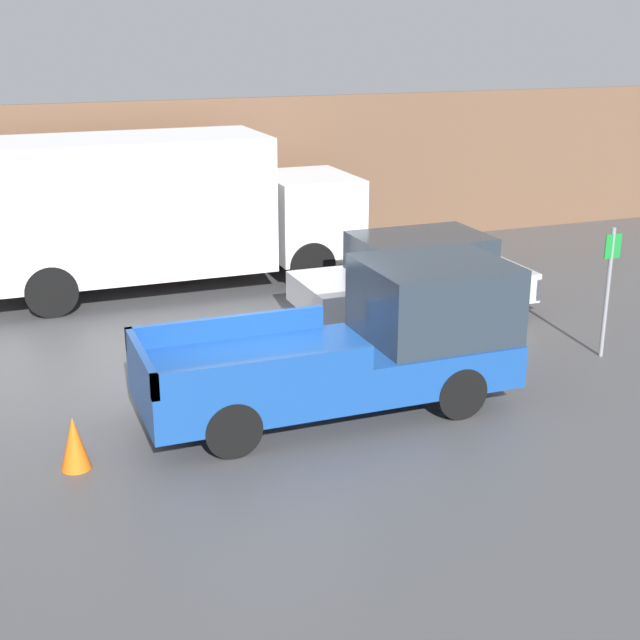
{
  "coord_description": "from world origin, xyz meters",
  "views": [
    {
      "loc": [
        -3.7,
        -11.69,
        5.3
      ],
      "look_at": [
        0.86,
        0.19,
        1.03
      ],
      "focal_mm": 50.0,
      "sensor_mm": 36.0,
      "label": 1
    }
  ],
  "objects_px": {
    "pickup_truck": "(365,343)",
    "traffic_cone": "(74,443)",
    "delivery_truck": "(140,209)",
    "newspaper_box": "(163,242)",
    "parking_sign": "(608,285)",
    "car": "(415,276)"
  },
  "relations": [
    {
      "from": "car",
      "to": "parking_sign",
      "type": "xyz_separation_m",
      "value": [
        1.95,
        -3.02,
        0.44
      ]
    },
    {
      "from": "pickup_truck",
      "to": "delivery_truck",
      "type": "distance_m",
      "value": 7.27
    },
    {
      "from": "car",
      "to": "newspaper_box",
      "type": "height_order",
      "value": "car"
    },
    {
      "from": "delivery_truck",
      "to": "parking_sign",
      "type": "height_order",
      "value": "delivery_truck"
    },
    {
      "from": "pickup_truck",
      "to": "delivery_truck",
      "type": "height_order",
      "value": "delivery_truck"
    },
    {
      "from": "pickup_truck",
      "to": "delivery_truck",
      "type": "relative_size",
      "value": 0.64
    },
    {
      "from": "pickup_truck",
      "to": "traffic_cone",
      "type": "xyz_separation_m",
      "value": [
        -4.13,
        -0.5,
        -0.6
      ]
    },
    {
      "from": "parking_sign",
      "to": "newspaper_box",
      "type": "bearing_deg",
      "value": 123.13
    },
    {
      "from": "delivery_truck",
      "to": "parking_sign",
      "type": "xyz_separation_m",
      "value": [
        6.39,
        -6.57,
        -0.47
      ]
    },
    {
      "from": "traffic_cone",
      "to": "pickup_truck",
      "type": "bearing_deg",
      "value": 6.84
    },
    {
      "from": "newspaper_box",
      "to": "pickup_truck",
      "type": "bearing_deg",
      "value": -83.08
    },
    {
      "from": "car",
      "to": "traffic_cone",
      "type": "xyz_separation_m",
      "value": [
        -6.67,
        -3.92,
        -0.45
      ]
    },
    {
      "from": "pickup_truck",
      "to": "traffic_cone",
      "type": "bearing_deg",
      "value": -173.16
    },
    {
      "from": "delivery_truck",
      "to": "traffic_cone",
      "type": "height_order",
      "value": "delivery_truck"
    },
    {
      "from": "delivery_truck",
      "to": "pickup_truck",
      "type": "bearing_deg",
      "value": -74.87
    },
    {
      "from": "pickup_truck",
      "to": "delivery_truck",
      "type": "bearing_deg",
      "value": 105.13
    },
    {
      "from": "delivery_truck",
      "to": "newspaper_box",
      "type": "relative_size",
      "value": 8.09
    },
    {
      "from": "car",
      "to": "parking_sign",
      "type": "distance_m",
      "value": 3.62
    },
    {
      "from": "traffic_cone",
      "to": "car",
      "type": "bearing_deg",
      "value": 30.45
    },
    {
      "from": "car",
      "to": "pickup_truck",
      "type": "bearing_deg",
      "value": -126.56
    },
    {
      "from": "traffic_cone",
      "to": "delivery_truck",
      "type": "bearing_deg",
      "value": 73.3
    },
    {
      "from": "newspaper_box",
      "to": "parking_sign",
      "type": "bearing_deg",
      "value": -56.87
    }
  ]
}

